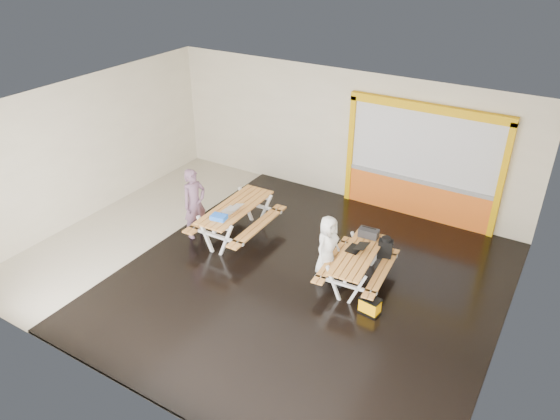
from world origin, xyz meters
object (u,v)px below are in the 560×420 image
Objects in this scene: picnic_table_left at (236,214)px; picnic_table_right at (358,261)px; blue_pouch at (219,217)px; person_right at (327,246)px; person_left at (195,203)px; toolbox at (369,233)px; fluke_bag at (370,306)px; laptop_right at (357,248)px; laptop_left at (232,209)px; backpack at (385,248)px; dark_case at (338,278)px.

picnic_table_left is 3.19m from picnic_table_right.
person_right is at bearing 9.12° from blue_pouch.
person_left is 4.07m from toolbox.
blue_pouch is 0.80× the size of fluke_bag.
laptop_right is 0.97× the size of toolbox.
blue_pouch is (-0.04, -0.44, -0.01)m from laptop_left.
fluke_bag is at bearing -82.98° from person_left.
picnic_table_right is 1.16× the size of person_left.
person_left is 5.02× the size of blue_pouch.
person_left is 3.97m from laptop_right.
backpack reaches higher than picnic_table_left.
picnic_table_right is at bearing 128.78° from fluke_bag.
picnic_table_left is at bearing 172.89° from dark_case.
picnic_table_left is 5.21× the size of fluke_bag.
laptop_left is at bearing -64.03° from person_left.
dark_case is at bearing -2.32° from laptop_left.
laptop_left is (-3.11, -0.07, 0.35)m from picnic_table_right.
laptop_right reaches higher than picnic_table_right.
dark_case is at bearing 147.71° from fluke_bag.
dark_case is at bearing -131.30° from backpack.
laptop_left is 1.03× the size of dark_case.
person_right is 2.53m from blue_pouch.
person_left reaches higher than blue_pouch.
person_left is 3.96× the size of toolbox.
fluke_bag is at bearing -32.29° from dark_case.
toolbox reaches higher than fluke_bag.
backpack is (1.00, 0.71, -0.11)m from person_right.
backpack is at bearing -46.08° from person_right.
laptop_left is 3.87m from fluke_bag.
picnic_table_right is at bearing 9.24° from blue_pouch.
dark_case is (2.78, -0.11, -0.80)m from laptop_left.
picnic_table_left is 5.15× the size of toolbox.
toolbox is (0.57, 0.81, 0.06)m from person_right.
laptop_left is at bearing 177.68° from dark_case.
picnic_table_left reaches higher than fluke_bag.
backpack is (0.36, 0.60, 0.10)m from picnic_table_right.
laptop_left is at bearing 97.72° from person_right.
person_right is (3.38, 0.17, -0.13)m from person_left.
backpack is 1.16× the size of fluke_bag.
laptop_right is 3.12m from blue_pouch.
blue_pouch reaches higher than dark_case.
picnic_table_right is at bearing -120.84° from backpack.
toolbox is 1.01× the size of fluke_bag.
fluke_bag is at bearing -64.55° from toolbox.
blue_pouch reaches higher than laptop_right.
toolbox is 1.17m from dark_case.
picnic_table_right is at bearing -72.88° from person_left.
toolbox is 1.76m from fluke_bag.
person_left is 3.79m from dark_case.
person_right is 0.99m from toolbox.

